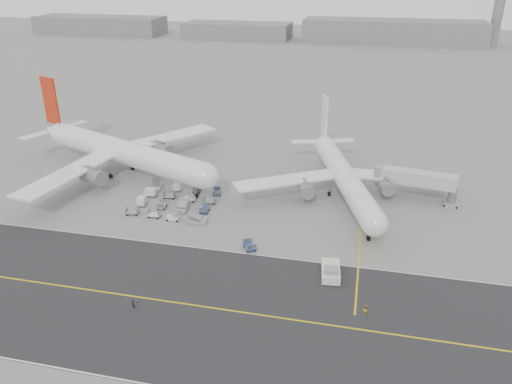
% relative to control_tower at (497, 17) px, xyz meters
% --- Properties ---
extents(ground, '(700.00, 700.00, 0.00)m').
position_rel_control_tower_xyz_m(ground, '(-100.00, -265.00, -16.25)').
color(ground, gray).
rests_on(ground, ground).
extents(taxiway, '(220.00, 59.00, 0.03)m').
position_rel_control_tower_xyz_m(taxiway, '(-94.98, -282.98, -16.24)').
color(taxiway, '#2B2B2D').
rests_on(taxiway, ground).
extents(horizon_buildings, '(520.00, 28.00, 28.00)m').
position_rel_control_tower_xyz_m(horizon_buildings, '(-70.00, -5.00, -16.25)').
color(horizon_buildings, gray).
rests_on(horizon_buildings, ground).
extents(control_tower, '(7.00, 7.00, 31.25)m').
position_rel_control_tower_xyz_m(control_tower, '(0.00, 0.00, 0.00)').
color(control_tower, gray).
rests_on(control_tower, ground).
extents(airliner_a, '(55.72, 54.55, 20.25)m').
position_rel_control_tower_xyz_m(airliner_a, '(-127.01, -238.66, -10.42)').
color(airliner_a, white).
rests_on(airliner_a, ground).
extents(airliner_b, '(46.23, 47.14, 16.83)m').
position_rel_control_tower_xyz_m(airliner_b, '(-74.64, -239.35, -11.40)').
color(airliner_b, white).
rests_on(airliner_b, ground).
extents(pushback_tug, '(3.61, 8.11, 2.29)m').
position_rel_control_tower_xyz_m(pushback_tug, '(-74.36, -270.79, -15.31)').
color(pushback_tug, silver).
rests_on(pushback_tug, ground).
extents(jet_bridge, '(17.95, 6.04, 6.69)m').
position_rel_control_tower_xyz_m(jet_bridge, '(-59.46, -237.91, -11.59)').
color(jet_bridge, gray).
rests_on(jet_bridge, ground).
extents(gse_cluster, '(24.19, 23.54, 1.93)m').
position_rel_control_tower_xyz_m(gse_cluster, '(-108.56, -251.35, -16.25)').
color(gse_cluster, '#939297').
rests_on(gse_cluster, ground).
extents(stray_dolly, '(2.81, 3.10, 1.63)m').
position_rel_control_tower_xyz_m(stray_dolly, '(-89.12, -265.64, -16.25)').
color(stray_dolly, silver).
rests_on(stray_dolly, ground).
extents(ground_crew_a, '(0.70, 0.60, 1.63)m').
position_rel_control_tower_xyz_m(ground_crew_a, '(-101.93, -285.68, -15.44)').
color(ground_crew_a, black).
rests_on(ground_crew_a, ground).
extents(ground_crew_b, '(0.96, 0.85, 1.63)m').
position_rel_control_tower_xyz_m(ground_crew_b, '(-68.64, -279.50, -15.44)').
color(ground_crew_b, gold).
rests_on(ground_crew_b, ground).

